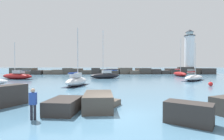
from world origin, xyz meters
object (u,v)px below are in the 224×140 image
object	(u,v)px
sailboat_moored_0	(77,81)
person_on_rocks	(33,102)
sailboat_moored_1	(105,75)
sailboat_moored_5	(180,74)
sailboat_moored_2	(194,78)
mooring_buoy_orange_near	(211,84)
lighthouse	(189,54)
sailboat_moored_3	(17,76)

from	to	relation	value
sailboat_moored_0	person_on_rocks	world-z (taller)	sailboat_moored_0
sailboat_moored_1	sailboat_moored_5	distance (m)	21.84
sailboat_moored_1	sailboat_moored_0	bearing A→B (deg)	-106.06
sailboat_moored_1	sailboat_moored_2	bearing A→B (deg)	-19.65
sailboat_moored_5	person_on_rocks	distance (m)	44.86
mooring_buoy_orange_near	lighthouse	bearing A→B (deg)	68.25
sailboat_moored_0	sailboat_moored_3	distance (m)	19.66
mooring_buoy_orange_near	person_on_rocks	bearing A→B (deg)	-141.81
sailboat_moored_1	mooring_buoy_orange_near	distance (m)	21.33
lighthouse	sailboat_moored_2	bearing A→B (deg)	-114.23
lighthouse	sailboat_moored_1	size ratio (longest dim) A/B	1.43
mooring_buoy_orange_near	sailboat_moored_3	bearing A→B (deg)	157.69
sailboat_moored_0	mooring_buoy_orange_near	world-z (taller)	sailboat_moored_0
sailboat_moored_2	person_on_rocks	world-z (taller)	sailboat_moored_2
sailboat_moored_0	sailboat_moored_1	distance (m)	14.79
sailboat_moored_3	sailboat_moored_0	bearing A→B (deg)	-41.08
lighthouse	sailboat_moored_2	size ratio (longest dim) A/B	2.09
sailboat_moored_5	mooring_buoy_orange_near	size ratio (longest dim) A/B	12.94
sailboat_moored_1	mooring_buoy_orange_near	xyz separation A→B (m)	(14.97, -15.19, -0.42)
sailboat_moored_1	sailboat_moored_2	xyz separation A→B (m)	(17.23, -6.15, -0.16)
lighthouse	sailboat_moored_0	distance (m)	48.35
sailboat_moored_0	sailboat_moored_2	distance (m)	22.79
sailboat_moored_2	sailboat_moored_5	distance (m)	14.35
sailboat_moored_0	sailboat_moored_2	size ratio (longest dim) A/B	1.13
sailboat_moored_1	mooring_buoy_orange_near	world-z (taller)	sailboat_moored_1
lighthouse	mooring_buoy_orange_near	distance (m)	38.83
sailboat_moored_2	mooring_buoy_orange_near	xyz separation A→B (m)	(-2.25, -9.04, -0.26)
lighthouse	sailboat_moored_0	bearing A→B (deg)	-133.88
sailboat_moored_2	sailboat_moored_5	world-z (taller)	sailboat_moored_5
sailboat_moored_3	mooring_buoy_orange_near	bearing A→B (deg)	-22.31
person_on_rocks	sailboat_moored_3	bearing A→B (deg)	117.83
person_on_rocks	sailboat_moored_1	bearing A→B (deg)	82.80
sailboat_moored_2	mooring_buoy_orange_near	world-z (taller)	sailboat_moored_2
sailboat_moored_5	person_on_rocks	size ratio (longest dim) A/B	6.12
mooring_buoy_orange_near	sailboat_moored_5	bearing A→B (deg)	76.78
sailboat_moored_2	sailboat_moored_0	bearing A→B (deg)	-159.29
lighthouse	sailboat_moored_0	size ratio (longest dim) A/B	1.84
sailboat_moored_3	person_on_rocks	world-z (taller)	sailboat_moored_3
sailboat_moored_1	mooring_buoy_orange_near	bearing A→B (deg)	-45.42
lighthouse	sailboat_moored_3	xyz separation A→B (m)	(-48.07, -21.66, -6.07)
lighthouse	mooring_buoy_orange_near	size ratio (longest dim) A/B	19.42
sailboat_moored_3	lighthouse	bearing A→B (deg)	24.26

